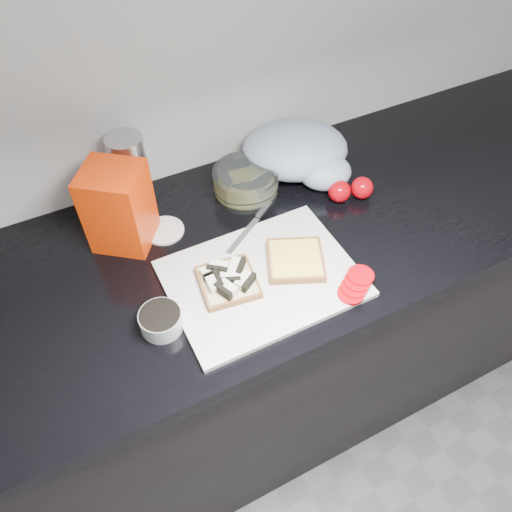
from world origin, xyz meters
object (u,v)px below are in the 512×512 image
Objects in this scene: glass_bowl at (246,182)px; bread_bag at (119,207)px; steel_canister at (132,174)px; cutting_board at (262,279)px.

glass_bowl is 0.83× the size of bread_bag.
glass_bowl is 0.33m from bread_bag.
steel_canister is (-0.26, 0.08, 0.07)m from glass_bowl.
cutting_board is 0.29m from glass_bowl.
cutting_board is at bearing -109.06° from glass_bowl.
steel_canister reaches higher than bread_bag.
steel_canister is (0.06, 0.09, 0.00)m from bread_bag.
bread_bag is (-0.32, -0.02, 0.07)m from glass_bowl.
glass_bowl is at bearing -16.50° from steel_canister.
bread_bag is 0.98× the size of steel_canister.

